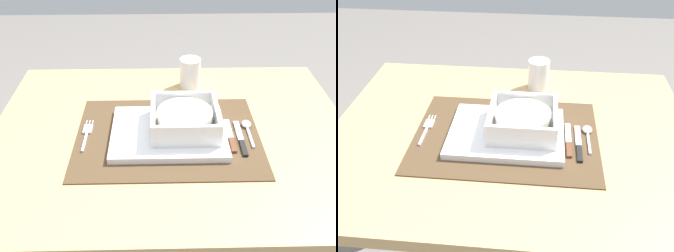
% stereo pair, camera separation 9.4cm
% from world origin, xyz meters
% --- Properties ---
extents(dining_table, '(0.91, 0.71, 0.70)m').
position_xyz_m(dining_table, '(0.00, 0.00, 0.60)').
color(dining_table, tan).
rests_on(dining_table, ground).
extents(placemat, '(0.45, 0.34, 0.00)m').
position_xyz_m(placemat, '(-0.01, -0.02, 0.70)').
color(placemat, '#4C3823').
rests_on(placemat, dining_table).
extents(serving_plate, '(0.28, 0.22, 0.02)m').
position_xyz_m(serving_plate, '(-0.01, -0.02, 0.71)').
color(serving_plate, white).
rests_on(serving_plate, placemat).
extents(porridge_bowl, '(0.16, 0.16, 0.06)m').
position_xyz_m(porridge_bowl, '(0.03, -0.01, 0.75)').
color(porridge_bowl, white).
rests_on(porridge_bowl, serving_plate).
extents(fork, '(0.02, 0.13, 0.00)m').
position_xyz_m(fork, '(-0.21, -0.01, 0.71)').
color(fork, silver).
rests_on(fork, placemat).
extents(spoon, '(0.02, 0.11, 0.01)m').
position_xyz_m(spoon, '(0.19, 0.01, 0.71)').
color(spoon, silver).
rests_on(spoon, placemat).
extents(butter_knife, '(0.01, 0.14, 0.01)m').
position_xyz_m(butter_knife, '(0.17, -0.05, 0.71)').
color(butter_knife, black).
rests_on(butter_knife, placemat).
extents(bread_knife, '(0.01, 0.13, 0.01)m').
position_xyz_m(bread_knife, '(0.14, -0.04, 0.71)').
color(bread_knife, '#59331E').
rests_on(bread_knife, placemat).
extents(drinking_glass, '(0.06, 0.06, 0.09)m').
position_xyz_m(drinking_glass, '(0.06, 0.24, 0.74)').
color(drinking_glass, white).
rests_on(drinking_glass, dining_table).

